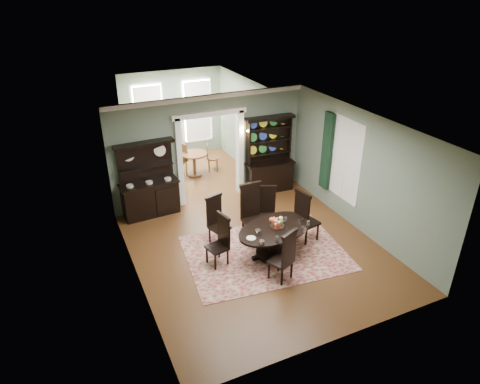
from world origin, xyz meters
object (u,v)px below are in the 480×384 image
at_px(welsh_dresser, 269,164).
at_px(dining_table, 274,236).
at_px(sideboard, 149,190).
at_px(parlor_table, 194,161).

bearing_deg(welsh_dresser, dining_table, -112.21).
distance_m(sideboard, parlor_table, 2.65).
height_order(sideboard, welsh_dresser, welsh_dresser).
bearing_deg(welsh_dresser, parlor_table, 135.63).
bearing_deg(dining_table, parlor_table, 77.52).
bearing_deg(welsh_dresser, sideboard, -176.49).
relative_size(sideboard, parlor_table, 2.44).
relative_size(welsh_dresser, parlor_table, 2.72).
xyz_separation_m(dining_table, parlor_table, (-0.20, 4.89, -0.01)).
height_order(dining_table, sideboard, sideboard).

